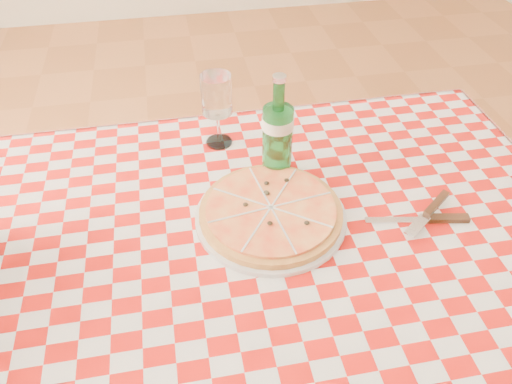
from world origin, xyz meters
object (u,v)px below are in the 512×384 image
(wine_glass, at_px, (217,111))
(dining_table, at_px, (270,264))
(water_bottle, at_px, (278,128))
(pizza_plate, at_px, (271,212))

(wine_glass, bearing_deg, dining_table, -79.00)
(water_bottle, relative_size, wine_glass, 1.35)
(dining_table, relative_size, pizza_plate, 3.84)
(dining_table, height_order, pizza_plate, pizza_plate)
(pizza_plate, relative_size, water_bottle, 1.27)
(pizza_plate, distance_m, water_bottle, 0.18)
(water_bottle, bearing_deg, dining_table, -105.36)
(pizza_plate, distance_m, wine_glass, 0.30)
(pizza_plate, xyz_separation_m, water_bottle, (0.04, 0.15, 0.10))
(pizza_plate, bearing_deg, dining_table, -100.12)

